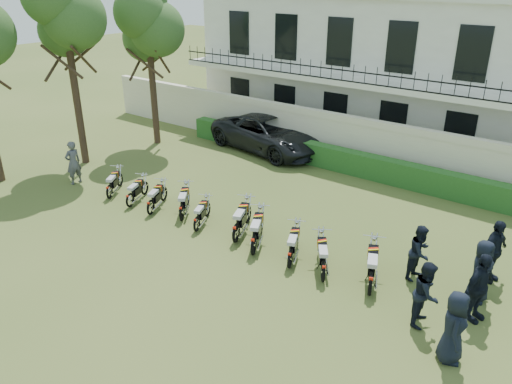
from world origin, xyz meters
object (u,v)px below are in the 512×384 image
motorcycle_9 (371,279)px  officer_1 (426,293)px  officer_4 (420,252)px  motorcycle_6 (254,240)px  officer_0 (454,327)px  motorcycle_2 (150,204)px  officer_5 (494,251)px  officer_2 (479,288)px  motorcycle_7 (290,254)px  inspector (73,163)px  suv (269,134)px  officer_3 (481,271)px  motorcycle_8 (323,267)px  motorcycle_3 (181,209)px  tree_west_near (148,23)px  tree_west_mid (64,10)px  motorcycle_4 (196,220)px  motorcycle_1 (130,197)px  motorcycle_0 (109,188)px  motorcycle_5 (236,228)px

motorcycle_9 → officer_1: 1.63m
officer_4 → motorcycle_6: bearing=119.4°
officer_0 → officer_1: bearing=27.4°
motorcycle_2 → officer_5: size_ratio=0.88×
motorcycle_9 → officer_2: officer_2 is taller
motorcycle_7 → inspector: inspector is taller
motorcycle_9 → officer_0: 2.81m
suv → officer_3: (11.64, -6.56, 0.04)m
motorcycle_8 → motorcycle_9: (1.35, 0.21, 0.04)m
motorcycle_3 → tree_west_near: bearing=107.3°
tree_west_mid → officer_5: bearing=3.7°
motorcycle_4 → motorcycle_1: bearing=158.3°
motorcycle_8 → officer_5: 4.80m
inspector → officer_5: officer_5 is taller
motorcycle_6 → suv: size_ratio=0.31×
motorcycle_2 → motorcycle_4: motorcycle_2 is taller
motorcycle_2 → officer_1: bearing=-23.7°
motorcycle_0 → motorcycle_3: (3.57, 0.35, 0.04)m
officer_1 → officer_2: 1.34m
motorcycle_3 → motorcycle_6: size_ratio=0.85×
motorcycle_2 → motorcycle_5: motorcycle_5 is taller
motorcycle_1 → motorcycle_5: (4.85, 0.33, 0.09)m
officer_0 → inspector: bearing=68.1°
motorcycle_8 → officer_4: bearing=8.0°
motorcycle_0 → motorcycle_4: size_ratio=0.98×
motorcycle_2 → officer_1: (10.06, 0.01, 0.42)m
motorcycle_4 → motorcycle_5: motorcycle_5 is taller
suv → officer_0: 15.00m
motorcycle_6 → motorcycle_7: size_ratio=1.07×
motorcycle_3 → officer_0: (9.77, -1.25, 0.42)m
motorcycle_2 → officer_0: (11.01, -0.92, 0.45)m
motorcycle_1 → motorcycle_8: (8.24, 0.09, 0.05)m
motorcycle_6 → officer_1: size_ratio=1.08×
motorcycle_7 → motorcycle_8: size_ratio=1.06×
motorcycle_0 → officer_2: 13.42m
motorcycle_6 → inspector: bearing=152.0°
motorcycle_4 → suv: suv is taller
suv → tree_west_near: bearing=124.5°
motorcycle_8 → officer_3: 4.15m
motorcycle_8 → motorcycle_4: bearing=146.0°
tree_west_near → officer_3: (16.88, -4.06, -4.99)m
tree_west_near → suv: 7.69m
tree_west_mid → motorcycle_8: tree_west_mid is taller
tree_west_near → motorcycle_7: tree_west_near is taller
motorcycle_3 → motorcycle_9: 7.25m
suv → officer_2: bearing=-113.3°
officer_3 → officer_5: size_ratio=0.95×
officer_4 → motorcycle_9: bearing=163.2°
motorcycle_1 → motorcycle_3: (2.34, 0.37, 0.05)m
motorcycle_3 → officer_3: size_ratio=0.90×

